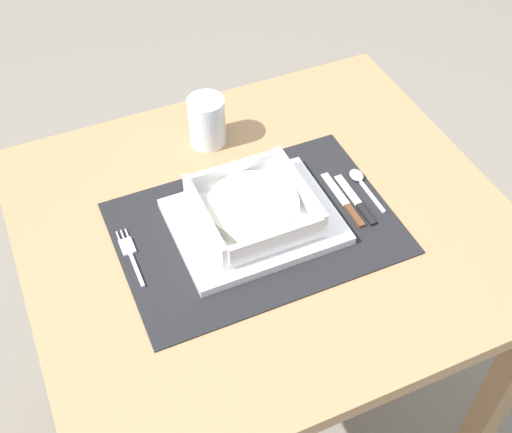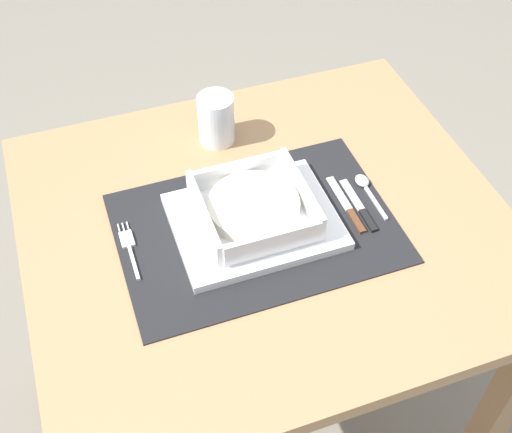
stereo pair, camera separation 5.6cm
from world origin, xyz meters
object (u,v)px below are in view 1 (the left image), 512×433
at_px(dining_table, 265,260).
at_px(porridge_bowl, 254,210).
at_px(butter_knife, 357,202).
at_px(fork, 130,253).
at_px(bread_knife, 345,203).
at_px(drinking_glass, 207,124).
at_px(spoon, 360,180).

xyz_separation_m(dining_table, porridge_bowl, (-0.02, -0.00, 0.15)).
height_order(porridge_bowl, butter_knife, porridge_bowl).
relative_size(fork, bread_knife, 0.91).
bearing_deg(bread_knife, dining_table, 166.35).
distance_m(fork, butter_knife, 0.40).
distance_m(fork, drinking_glass, 0.31).
xyz_separation_m(fork, drinking_glass, (0.22, 0.22, 0.04)).
bearing_deg(butter_knife, dining_table, 171.53).
bearing_deg(dining_table, fork, 176.01).
bearing_deg(butter_knife, drinking_glass, 127.36).
xyz_separation_m(spoon, bread_knife, (-0.05, -0.04, -0.00)).
xyz_separation_m(bread_knife, drinking_glass, (-0.16, 0.26, 0.04)).
bearing_deg(fork, bread_knife, -7.39).
distance_m(dining_table, spoon, 0.23).
bearing_deg(dining_table, drinking_glass, 94.34).
height_order(porridge_bowl, drinking_glass, drinking_glass).
height_order(butter_knife, bread_knife, same).
relative_size(butter_knife, bread_knife, 0.93).
bearing_deg(bread_knife, fork, 170.28).
bearing_deg(bread_knife, drinking_glass, 118.38).
bearing_deg(dining_table, spoon, 3.88).
relative_size(butter_knife, drinking_glass, 1.33).
distance_m(dining_table, fork, 0.27).
xyz_separation_m(dining_table, drinking_glass, (-0.02, 0.23, 0.16)).
bearing_deg(spoon, bread_knife, -145.05).
relative_size(spoon, bread_knife, 0.81).
bearing_deg(bread_knife, porridge_bowl, 169.32).
bearing_deg(porridge_bowl, dining_table, 10.89).
bearing_deg(fork, drinking_glass, 43.35).
distance_m(dining_table, drinking_glass, 0.28).
height_order(dining_table, fork, fork).
xyz_separation_m(dining_table, butter_knife, (0.16, -0.03, 0.12)).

